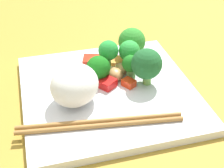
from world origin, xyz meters
The scene contains 19 objects.
ground_plane centered at (0.00, 0.00, -1.00)cm, with size 110.00×110.00×2.00cm, color #A4802C.
square_plate centered at (0.00, 0.00, 0.70)cm, with size 28.53×28.53×1.40cm, color white.
rice_mound centered at (2.23, -5.84, 4.62)cm, with size 8.13×7.24×6.44cm, color white.
broccoli_floret_0 centered at (-2.18, 4.50, 4.12)cm, with size 2.99×2.99×4.63cm.
broccoli_floret_1 centered at (-5.55, 5.18, 4.83)cm, with size 3.85×3.85×5.55cm.
broccoli_floret_2 centered at (0.04, 6.60, 5.29)cm, with size 5.22×5.22×6.61cm.
broccoli_floret_3 centered at (-2.76, -1.08, 4.03)cm, with size 4.15×4.15×4.80cm.
broccoli_floret_4 centered at (-9.04, 6.68, 4.87)cm, with size 5.15×5.15×6.10cm.
broccoli_floret_5 centered at (-5.92, 1.42, 5.17)cm, with size 3.62×3.62×5.90cm.
carrot_slice_0 centered at (-7.43, 8.47, 1.63)cm, with size 2.06×2.06×0.47cm, color orange.
carrot_slice_1 centered at (-7.98, 3.28, 1.78)cm, with size 3.07×3.07×0.76cm, color orange.
carrot_slice_2 centered at (-3.51, 8.40, 1.70)cm, with size 2.40×2.40×0.61cm, color orange.
pepper_chunk_0 centered at (0.24, 3.61, 2.00)cm, with size 2.14×1.63×1.21cm, color red.
pepper_chunk_1 centered at (-6.99, -1.38, 2.51)cm, with size 2.96×3.22×2.23cm, color red.
pepper_chunk_2 centered at (-0.58, 0.07, 2.10)cm, with size 2.39×2.59×1.41cm, color red.
chicken_piece_0 centered at (-2.64, 1.70, 2.44)cm, with size 3.36×2.70×2.09cm, color tan.
chicken_piece_1 centered at (-10.20, 3.07, 2.33)cm, with size 2.43×1.75×1.86cm, color tan.
chicken_piece_3 centered at (-4.29, 3.54, 2.29)cm, with size 2.92×2.55×1.78cm, color tan.
chopstick_pair centered at (8.62, -3.18, 1.75)cm, with size 4.38×24.63×0.71cm.
Camera 1 is at (45.08, -10.16, 34.77)cm, focal length 54.14 mm.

